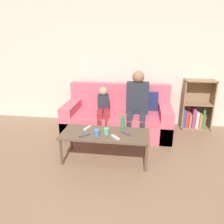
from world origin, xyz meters
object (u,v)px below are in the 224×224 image
at_px(person_adult, 137,100).
at_px(tv_remote_1, 126,133).
at_px(couch, 118,118).
at_px(person_child, 103,109).
at_px(coffee_table, 105,136).
at_px(cup_far, 97,133).
at_px(bookshelf, 195,110).
at_px(tv_remote_0, 88,128).
at_px(tv_remote_2, 115,137).
at_px(bottle, 123,123).
at_px(cup_near, 106,131).
at_px(tv_remote_3, 85,135).

relative_size(person_adult, tv_remote_1, 7.78).
relative_size(couch, person_child, 2.25).
relative_size(coffee_table, cup_far, 14.50).
distance_m(bookshelf, tv_remote_0, 2.34).
height_order(tv_remote_0, tv_remote_1, same).
distance_m(person_child, cup_far, 1.01).
height_order(person_adult, tv_remote_2, person_adult).
distance_m(person_adult, cup_far, 1.22).
bearing_deg(tv_remote_2, bottle, 36.84).
bearing_deg(bookshelf, cup_far, -136.86).
xyz_separation_m(tv_remote_1, tv_remote_2, (-0.13, -0.18, 0.00)).
bearing_deg(person_child, tv_remote_1, -70.12).
bearing_deg(bookshelf, tv_remote_2, -130.95).
bearing_deg(person_adult, tv_remote_0, -129.85).
height_order(coffee_table, tv_remote_1, tv_remote_1).
xyz_separation_m(cup_far, tv_remote_1, (0.41, 0.12, -0.03)).
bearing_deg(tv_remote_1, person_adult, 36.48).
relative_size(couch, cup_near, 21.80).
distance_m(cup_near, cup_far, 0.14).
bearing_deg(cup_near, tv_remote_0, 153.46).
bearing_deg(tv_remote_0, bottle, 23.70).
bearing_deg(coffee_table, cup_far, -137.74).
height_order(person_child, tv_remote_3, person_child).
height_order(couch, cup_far, couch).
height_order(person_adult, bottle, person_adult).
bearing_deg(cup_far, person_adult, 63.53).
bearing_deg(couch, tv_remote_1, -77.50).
xyz_separation_m(couch, cup_far, (-0.18, -1.16, 0.19)).
height_order(person_child, tv_remote_1, person_child).
bearing_deg(coffee_table, cup_near, -51.96).
height_order(bookshelf, tv_remote_0, bookshelf).
height_order(tv_remote_0, bottle, bottle).
relative_size(bookshelf, cup_near, 10.80).
xyz_separation_m(tv_remote_0, tv_remote_2, (0.47, -0.27, 0.00)).
bearing_deg(person_adult, tv_remote_2, -102.59).
bearing_deg(coffee_table, person_adult, 66.24).
bearing_deg(tv_remote_2, tv_remote_1, 11.91).
relative_size(tv_remote_2, tv_remote_3, 1.01).
height_order(tv_remote_3, bottle, bottle).
xyz_separation_m(couch, tv_remote_1, (0.23, -1.04, 0.16)).
bearing_deg(tv_remote_3, cup_far, 51.99).
xyz_separation_m(tv_remote_2, bottle, (0.07, 0.34, 0.09)).
bearing_deg(coffee_table, couch, 86.14).
distance_m(tv_remote_0, tv_remote_3, 0.25).
relative_size(coffee_table, bottle, 5.57).
xyz_separation_m(couch, person_adult, (0.36, -0.08, 0.40)).
height_order(couch, person_adult, person_adult).
height_order(couch, person_child, couch).
height_order(coffee_table, cup_far, cup_far).
relative_size(person_adult, tv_remote_2, 7.55).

